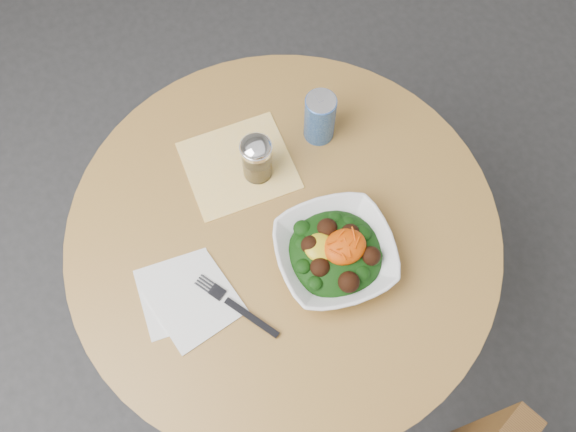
% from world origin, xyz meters
% --- Properties ---
extents(ground, '(6.00, 6.00, 0.00)m').
position_xyz_m(ground, '(0.00, 0.00, 0.00)').
color(ground, '#313134').
rests_on(ground, ground).
extents(table, '(0.90, 0.90, 0.75)m').
position_xyz_m(table, '(0.00, 0.00, 0.55)').
color(table, black).
rests_on(table, ground).
extents(cloth_napkin, '(0.24, 0.22, 0.00)m').
position_xyz_m(cloth_napkin, '(-0.02, 0.18, 0.75)').
color(cloth_napkin, '#FFAB0D').
rests_on(cloth_napkin, table).
extents(paper_napkins, '(0.19, 0.20, 0.00)m').
position_xyz_m(paper_napkins, '(-0.23, -0.04, 0.75)').
color(paper_napkins, silver).
rests_on(paper_napkins, table).
extents(salad_bowl, '(0.27, 0.27, 0.09)m').
position_xyz_m(salad_bowl, '(0.07, -0.10, 0.78)').
color(salad_bowl, white).
rests_on(salad_bowl, table).
extents(fork, '(0.11, 0.18, 0.00)m').
position_xyz_m(fork, '(-0.15, -0.10, 0.76)').
color(fork, black).
rests_on(fork, table).
extents(spice_shaker, '(0.07, 0.07, 0.12)m').
position_xyz_m(spice_shaker, '(0.01, 0.15, 0.81)').
color(spice_shaker, silver).
rests_on(spice_shaker, table).
extents(beverage_can, '(0.07, 0.07, 0.13)m').
position_xyz_m(beverage_can, '(0.17, 0.18, 0.81)').
color(beverage_can, navy).
rests_on(beverage_can, table).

